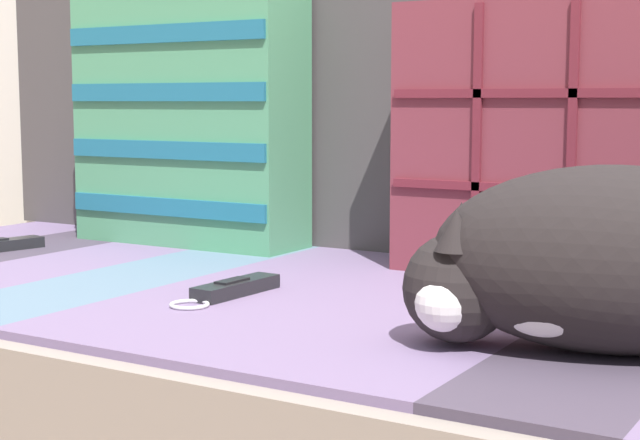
# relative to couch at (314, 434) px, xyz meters

# --- Properties ---
(couch) EXTENTS (1.82, 0.88, 0.42)m
(couch) POSITION_rel_couch_xyz_m (0.00, 0.00, 0.00)
(couch) COLOR brown
(couch) RESTS_ON ground_plane
(sofa_backrest) EXTENTS (1.78, 0.14, 0.50)m
(sofa_backrest) POSITION_rel_couch_xyz_m (-0.00, 0.37, 0.46)
(sofa_backrest) COLOR #474242
(sofa_backrest) RESTS_ON couch
(throw_pillow_quilted) EXTENTS (0.40, 0.14, 0.39)m
(throw_pillow_quilted) POSITION_rel_couch_xyz_m (0.23, 0.22, 0.40)
(throw_pillow_quilted) COLOR brown
(throw_pillow_quilted) RESTS_ON couch
(throw_pillow_striped) EXTENTS (0.42, 0.14, 0.43)m
(throw_pillow_striped) POSITION_rel_couch_xyz_m (-0.39, 0.22, 0.42)
(throw_pillow_striped) COLOR #4C9366
(throw_pillow_striped) RESTS_ON couch
(sleeping_cat) EXTENTS (0.40, 0.27, 0.19)m
(sleeping_cat) POSITION_rel_couch_xyz_m (0.42, -0.17, 0.30)
(sleeping_cat) COLOR black
(sleeping_cat) RESTS_ON couch
(game_remote_near) EXTENTS (0.05, 0.19, 0.02)m
(game_remote_near) POSITION_rel_couch_xyz_m (-0.05, -0.12, 0.22)
(game_remote_near) COLOR black
(game_remote_near) RESTS_ON couch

